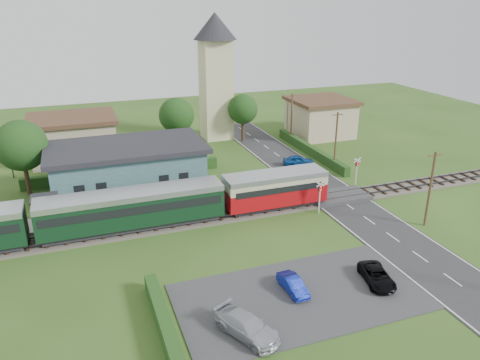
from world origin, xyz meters
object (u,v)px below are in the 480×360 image
object	(u,v)px
crossing_signal_far	(357,168)
equipment_hut	(46,210)
train	(95,213)
station_building	(128,169)
house_west	(73,137)
car_on_road	(298,160)
crossing_signal_near	(320,192)
car_park_silver	(247,326)
pedestrian_near	(209,191)
pedestrian_far	(52,216)
house_east	(320,117)
car_park_dark	(377,276)
church_tower	(216,67)
car_park_blue	(293,285)

from	to	relation	value
crossing_signal_far	equipment_hut	bearing A→B (deg)	178.54
crossing_signal_far	train	bearing A→B (deg)	-175.04
equipment_hut	station_building	xyz separation A→B (m)	(8.00, 5.79, 0.95)
station_building	house_west	bearing A→B (deg)	109.65
car_on_road	crossing_signal_near	bearing A→B (deg)	179.05
house_west	car_park_silver	world-z (taller)	house_west
pedestrian_near	pedestrian_far	bearing A→B (deg)	14.45
house_east	car_on_road	world-z (taller)	house_east
crossing_signal_near	car_park_dark	world-z (taller)	crossing_signal_near
equipment_hut	pedestrian_far	size ratio (longest dim) A/B	1.40
train	church_tower	world-z (taller)	church_tower
equipment_hut	crossing_signal_near	size ratio (longest dim) A/B	0.78
station_building	pedestrian_near	size ratio (longest dim) A/B	8.68
train	crossing_signal_near	xyz separation A→B (m)	(20.37, -2.41, -0.04)
car_park_silver	car_park_dark	xyz separation A→B (m)	(10.85, 2.11, -0.13)
equipment_hut	car_park_silver	xyz separation A→B (m)	(11.65, -19.70, -1.01)
house_east	pedestrian_near	bearing A→B (deg)	-140.82
station_building	church_tower	size ratio (longest dim) A/B	0.91
equipment_hut	house_west	xyz separation A→B (m)	(3.00, 19.80, 1.04)
church_tower	car_park_blue	xyz separation A→B (m)	(-6.68, -39.31, -9.62)
equipment_hut	car_park_dark	distance (m)	28.58
crossing_signal_far	house_west	bearing A→B (deg)	144.23
equipment_hut	church_tower	distance (m)	33.48
train	house_east	xyz separation A→B (m)	(33.97, 22.00, 0.62)
train	crossing_signal_near	size ratio (longest dim) A/B	13.18
house_west	crossing_signal_near	bearing A→B (deg)	-49.89
house_east	car_park_blue	world-z (taller)	house_east
car_park_silver	pedestrian_near	size ratio (longest dim) A/B	2.47
pedestrian_far	crossing_signal_near	bearing A→B (deg)	-84.74
crossing_signal_near	car_park_blue	xyz separation A→B (m)	(-8.08, -10.90, -1.54)
station_building	pedestrian_near	distance (m)	9.17
church_tower	crossing_signal_far	distance (m)	26.39
church_tower	car_park_silver	distance (m)	45.00
car_park_blue	pedestrian_near	bearing A→B (deg)	91.98
equipment_hut	car_park_dark	bearing A→B (deg)	-38.01
house_east	car_park_blue	distance (m)	41.49
pedestrian_near	house_west	bearing A→B (deg)	-47.39
equipment_hut	car_park_dark	xyz separation A→B (m)	(22.50, -17.59, -1.14)
house_east	pedestrian_far	xyz separation A→B (m)	(-37.53, -19.54, -1.44)
equipment_hut	car_park_silver	bearing A→B (deg)	-59.40
station_building	house_west	size ratio (longest dim) A/B	1.48
car_park_silver	car_park_dark	world-z (taller)	car_park_silver
equipment_hut	house_west	world-z (taller)	house_west
church_tower	crossing_signal_near	distance (m)	29.57
house_east	car_park_blue	xyz separation A→B (m)	(-21.68, -35.31, -2.19)
crossing_signal_near	pedestrian_far	xyz separation A→B (m)	(-23.93, 4.86, -0.78)
house_east	train	bearing A→B (deg)	-147.07
crossing_signal_near	crossing_signal_far	size ratio (longest dim) A/B	1.00
crossing_signal_far	pedestrian_far	distance (m)	31.14
car_park_dark	equipment_hut	bearing A→B (deg)	154.77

